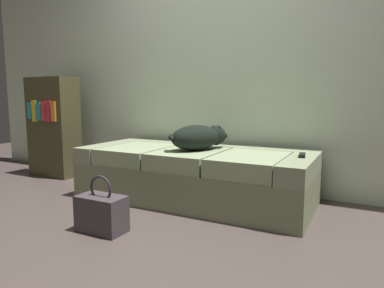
{
  "coord_description": "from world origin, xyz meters",
  "views": [
    {
      "loc": [
        1.32,
        -1.54,
        0.87
      ],
      "look_at": [
        0.0,
        0.98,
        0.49
      ],
      "focal_mm": 32.01,
      "sensor_mm": 36.0,
      "label": 1
    }
  ],
  "objects": [
    {
      "name": "ground_plane",
      "position": [
        0.0,
        0.0,
        0.0
      ],
      "size": [
        10.0,
        10.0,
        0.0
      ],
      "primitive_type": "plane",
      "color": "#493E3A"
    },
    {
      "name": "tv_remote",
      "position": [
        0.88,
        1.07,
        0.45
      ],
      "size": [
        0.06,
        0.15,
        0.02
      ],
      "primitive_type": "cube",
      "rotation": [
        0.0,
        0.0,
        0.14
      ],
      "color": "black",
      "rests_on": "couch"
    },
    {
      "name": "bookshelf",
      "position": [
        -1.83,
        1.14,
        0.55
      ],
      "size": [
        0.56,
        0.3,
        1.1
      ],
      "color": "#403C23",
      "rests_on": "ground"
    },
    {
      "name": "handbag",
      "position": [
        -0.21,
        0.1,
        0.13
      ],
      "size": [
        0.32,
        0.18,
        0.38
      ],
      "color": "#3C3439",
      "rests_on": "ground"
    },
    {
      "name": "couch",
      "position": [
        0.0,
        1.04,
        0.22
      ],
      "size": [
        1.97,
        0.87,
        0.44
      ],
      "color": "#6F7756",
      "rests_on": "ground"
    },
    {
      "name": "dog_dark",
      "position": [
        0.05,
        1.02,
        0.55
      ],
      "size": [
        0.44,
        0.59,
        0.21
      ],
      "color": "black",
      "rests_on": "couch"
    },
    {
      "name": "back_wall",
      "position": [
        0.0,
        1.59,
        1.4
      ],
      "size": [
        6.4,
        0.1,
        2.8
      ],
      "primitive_type": "cube",
      "color": "silver",
      "rests_on": "ground"
    }
  ]
}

